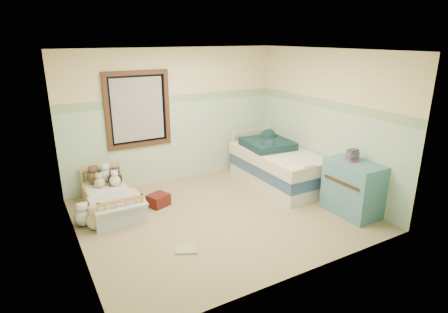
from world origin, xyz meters
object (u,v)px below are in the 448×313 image
floor_book (186,249)px  red_pillow (159,200)px  plush_floor_tan (96,221)px  twin_bed_frame (278,179)px  dresser (353,188)px  plush_floor_cream (83,218)px  toddler_bed_frame (112,204)px

floor_book → red_pillow: bearing=109.2°
plush_floor_tan → twin_bed_frame: (3.36, 0.08, -0.02)m
dresser → floor_book: 2.77m
twin_bed_frame → dresser: dresser is taller
twin_bed_frame → red_pillow: twin_bed_frame is taller
plush_floor_tan → twin_bed_frame: bearing=1.3°
twin_bed_frame → dresser: size_ratio=2.26×
plush_floor_cream → floor_book: size_ratio=0.87×
plush_floor_cream → dresser: (3.77, -1.67, 0.30)m
plush_floor_cream → plush_floor_tan: size_ratio=0.96×
plush_floor_tan → twin_bed_frame: size_ratio=0.14×
dresser → red_pillow: dresser is taller
toddler_bed_frame → red_pillow: bearing=-19.4°
plush_floor_cream → plush_floor_tan: 0.25m
dresser → floor_book: bearing=173.8°
plush_floor_tan → dresser: dresser is taller
plush_floor_cream → twin_bed_frame: (3.50, -0.13, -0.02)m
dresser → toddler_bed_frame: bearing=148.5°
plush_floor_tan → dresser: bearing=-21.9°
plush_floor_cream → dresser: 4.14m
plush_floor_cream → floor_book: bearing=-52.6°
plush_floor_tan → red_pillow: (1.06, 0.30, -0.03)m
plush_floor_tan → twin_bed_frame: 3.36m
plush_floor_tan → dresser: (3.64, -1.46, 0.30)m
twin_bed_frame → floor_book: bearing=-153.1°
twin_bed_frame → toddler_bed_frame: bearing=171.1°
plush_floor_tan → red_pillow: 1.10m
red_pillow → plush_floor_tan: bearing=-164.2°
toddler_bed_frame → floor_book: (0.56, -1.71, -0.08)m
twin_bed_frame → floor_book: size_ratio=6.63×
plush_floor_tan → floor_book: (0.91, -1.16, -0.12)m
red_pillow → dresser: bearing=-34.4°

